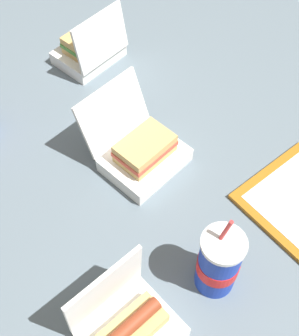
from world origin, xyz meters
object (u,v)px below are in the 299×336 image
Objects in this scene: clamshell_sandwich_corner at (141,151)px; clamshell_hotdog_back at (129,328)px; soda_cup_center at (219,263)px; clamshell_sandwich_left at (89,48)px.

clamshell_hotdog_back is at bearing 131.39° from clamshell_sandwich_corner.
clamshell_hotdog_back is at bearing 76.88° from soda_cup_center.
clamshell_sandwich_corner is 0.35m from soda_cup_center.
soda_cup_center reaches higher than clamshell_sandwich_left.
clamshell_sandwich_corner is 0.90× the size of soda_cup_center.
clamshell_hotdog_back is at bearing 143.63° from clamshell_sandwich_left.
soda_cup_center reaches higher than clamshell_hotdog_back.
soda_cup_center reaches higher than clamshell_sandwich_corner.
soda_cup_center is (-0.05, -0.20, 0.04)m from clamshell_hotdog_back.
clamshell_sandwich_left is 0.79× the size of soda_cup_center.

